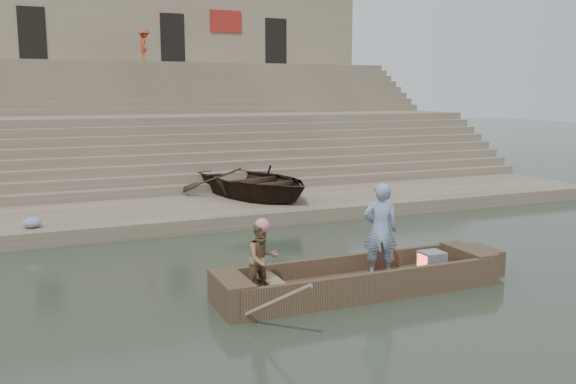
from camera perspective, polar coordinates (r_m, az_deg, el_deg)
ground at (r=10.62m, az=-8.19°, el=-11.58°), size 120.00×120.00×0.00m
lower_landing at (r=18.14m, az=-14.70°, el=-2.32°), size 32.00×4.00×0.40m
mid_landing at (r=25.35m, az=-17.30°, el=3.56°), size 32.00×3.00×2.80m
upper_landing at (r=32.23m, az=-18.68°, el=6.79°), size 32.00×3.00×5.20m
ghat_steps at (r=26.99m, az=-17.70°, el=4.72°), size 32.00×11.00×5.20m
building_wall at (r=36.24m, az=-19.43°, el=11.73°), size 32.00×5.07×11.20m
main_rowboat at (r=11.86m, az=6.68°, el=-8.72°), size 5.00×1.30×0.22m
rowboat_trim at (r=11.90m, az=7.58°, el=-7.69°), size 6.04×2.63×1.98m
standing_man at (r=11.93m, az=8.60°, el=-3.51°), size 0.79×0.67×1.85m
rowing_man at (r=10.79m, az=-2.41°, el=-6.25°), size 0.71×0.59×1.31m
television at (r=12.63m, az=13.20°, el=-6.31°), size 0.46×0.42×0.40m
beached_rowboat at (r=19.69m, az=-3.12°, el=0.97°), size 4.72×5.67×1.01m
pedestrian at (r=31.95m, az=-13.21°, el=13.12°), size 0.70×1.09×1.61m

